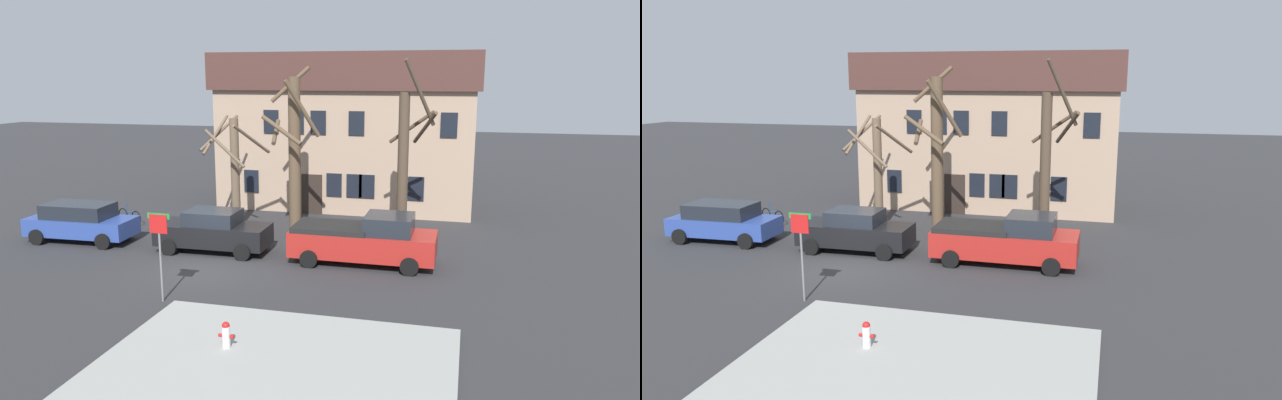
# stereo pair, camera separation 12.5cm
# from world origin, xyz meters

# --- Properties ---
(ground_plane) EXTENTS (120.00, 120.00, 0.00)m
(ground_plane) POSITION_xyz_m (0.00, 0.00, 0.00)
(ground_plane) COLOR #2D2D30
(sidewalk_slab) EXTENTS (8.87, 7.64, 0.12)m
(sidewalk_slab) POSITION_xyz_m (4.96, -7.29, 0.06)
(sidewalk_slab) COLOR #999993
(sidewalk_slab) RESTS_ON ground_plane
(building_main) EXTENTS (14.09, 6.50, 8.32)m
(building_main) POSITION_xyz_m (2.85, 12.76, 4.25)
(building_main) COLOR tan
(building_main) RESTS_ON ground_plane
(tree_bare_near) EXTENTS (3.15, 3.12, 5.29)m
(tree_bare_near) POSITION_xyz_m (-1.26, 5.93, 2.94)
(tree_bare_near) COLOR brown
(tree_bare_near) RESTS_ON ground_plane
(tree_bare_mid) EXTENTS (2.54, 2.60, 7.57)m
(tree_bare_mid) POSITION_xyz_m (1.85, 5.41, 3.83)
(tree_bare_mid) COLOR brown
(tree_bare_mid) RESTS_ON ground_plane
(tree_bare_far) EXTENTS (2.20, 2.70, 7.80)m
(tree_bare_far) POSITION_xyz_m (6.77, 5.28, 3.54)
(tree_bare_far) COLOR #4C3D2D
(tree_bare_far) RESTS_ON ground_plane
(car_blue_wagon) EXTENTS (4.71, 2.17, 1.69)m
(car_blue_wagon) POSITION_xyz_m (-6.92, 2.14, 0.89)
(car_blue_wagon) COLOR #2D4799
(car_blue_wagon) RESTS_ON ground_plane
(car_black_sedan) EXTENTS (4.67, 2.06, 1.75)m
(car_black_sedan) POSITION_xyz_m (-0.65, 2.15, 0.87)
(car_black_sedan) COLOR black
(car_black_sedan) RESTS_ON ground_plane
(pickup_truck_red) EXTENTS (5.57, 2.26, 1.98)m
(pickup_truck_red) POSITION_xyz_m (5.65, 2.12, 0.96)
(pickup_truck_red) COLOR #AD231E
(pickup_truck_red) RESTS_ON ground_plane
(fire_hydrant) EXTENTS (0.42, 0.22, 0.72)m
(fire_hydrant) POSITION_xyz_m (3.44, -6.13, 0.49)
(fire_hydrant) COLOR silver
(fire_hydrant) RESTS_ON sidewalk_slab
(street_sign_pole) EXTENTS (0.76, 0.07, 2.91)m
(street_sign_pole) POSITION_xyz_m (0.04, -3.34, 2.03)
(street_sign_pole) COLOR slate
(street_sign_pole) RESTS_ON ground_plane
(bicycle_leaning) EXTENTS (1.64, 0.71, 1.03)m
(bicycle_leaning) POSITION_xyz_m (-6.64, 5.48, 0.37)
(bicycle_leaning) COLOR black
(bicycle_leaning) RESTS_ON ground_plane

